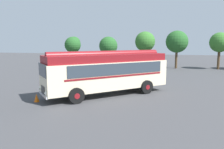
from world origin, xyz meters
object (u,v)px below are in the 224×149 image
at_px(vintage_bus, 108,71).
at_px(car_mid_left, 145,66).
at_px(traffic_cone, 37,98).
at_px(car_near_left, 126,65).

relative_size(vintage_bus, car_mid_left, 2.08).
xyz_separation_m(vintage_bus, traffic_cone, (-4.30, -3.25, -1.62)).
bearing_deg(car_mid_left, traffic_cone, -109.26).
bearing_deg(car_mid_left, car_near_left, 163.36).
bearing_deg(vintage_bus, traffic_cone, -142.95).
xyz_separation_m(vintage_bus, car_mid_left, (1.82, 14.27, -1.05)).
bearing_deg(vintage_bus, car_near_left, 94.18).
bearing_deg(traffic_cone, car_mid_left, 70.74).
xyz_separation_m(car_near_left, car_mid_left, (2.92, -0.87, 0.00)).
xyz_separation_m(car_mid_left, traffic_cone, (-6.12, -17.51, -0.57)).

